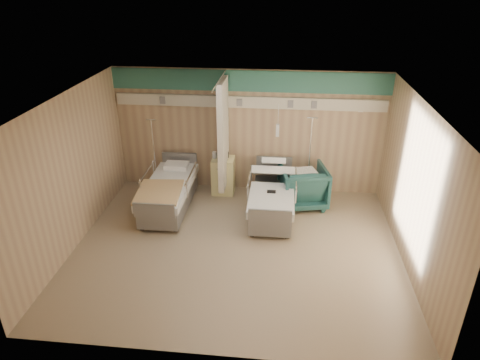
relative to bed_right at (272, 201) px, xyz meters
name	(u,v)px	position (x,y,z in m)	size (l,w,h in m)	color
ground	(236,248)	(-0.60, -1.30, -0.32)	(6.00, 5.00, 0.00)	gray
room_walls	(236,150)	(-0.63, -1.05, 1.55)	(6.04, 5.04, 2.82)	tan
bed_right	(272,201)	(0.00, 0.00, 0.00)	(1.00, 2.16, 0.63)	white
bed_left	(169,196)	(-2.20, 0.00, 0.00)	(1.00, 2.16, 0.63)	white
bedside_cabinet	(223,176)	(-1.15, 0.90, 0.11)	(0.50, 0.48, 0.85)	#F6EA9A
visitor_armchair	(303,186)	(0.65, 0.51, 0.14)	(0.97, 0.99, 0.90)	#1E4B4B
waffle_blanket	(303,166)	(0.62, 0.46, 0.63)	(0.64, 0.57, 0.07)	white
iv_stand_right	(308,180)	(0.78, 0.93, 0.07)	(0.34, 0.34, 1.88)	silver
iv_stand_left	(157,178)	(-2.68, 0.72, 0.05)	(0.32, 0.32, 1.79)	silver
call_remote	(271,192)	(-0.01, -0.21, 0.33)	(0.18, 0.08, 0.04)	black
tan_blanket	(159,192)	(-2.27, -0.46, 0.33)	(0.87, 1.10, 0.04)	#DAB46F
toiletry_bag	(223,154)	(-1.16, 1.00, 0.60)	(0.24, 0.16, 0.13)	black
white_cup	(214,155)	(-1.35, 0.91, 0.61)	(0.10, 0.10, 0.14)	white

